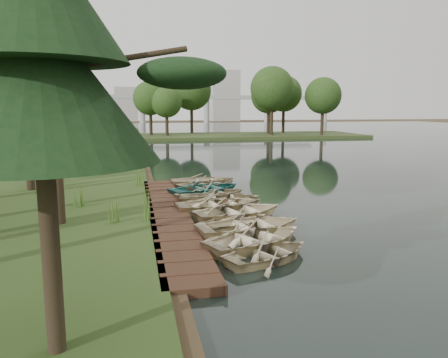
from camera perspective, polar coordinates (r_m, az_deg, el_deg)
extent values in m
plane|color=#3D2F1D|center=(18.54, -2.31, -4.96)|extent=(300.00, 300.00, 0.00)
cube|color=#3A2316|center=(18.32, -7.28, -4.72)|extent=(1.60, 16.00, 0.30)
cube|color=#31401C|center=(68.74, -2.57, 5.61)|extent=(50.00, 14.00, 0.45)
cylinder|color=black|center=(68.88, -22.28, 7.13)|extent=(0.50, 0.50, 4.80)
sphere|color=#264216|center=(68.89, -22.47, 10.12)|extent=(5.60, 5.60, 5.60)
cylinder|color=black|center=(68.00, -16.71, 7.41)|extent=(0.50, 0.50, 4.80)
sphere|color=#264216|center=(68.00, -16.85, 10.44)|extent=(5.60, 5.60, 5.60)
cylinder|color=black|center=(67.76, -11.04, 7.62)|extent=(0.50, 0.50, 4.80)
sphere|color=#264216|center=(67.77, -11.13, 10.66)|extent=(5.60, 5.60, 5.60)
cylinder|color=black|center=(68.18, -5.38, 7.76)|extent=(0.50, 0.50, 4.80)
sphere|color=#264216|center=(68.18, -5.42, 10.78)|extent=(5.60, 5.60, 5.60)
cylinder|color=black|center=(69.24, 0.16, 7.82)|extent=(0.50, 0.50, 4.80)
sphere|color=#264216|center=(69.24, 0.17, 10.80)|extent=(5.60, 5.60, 5.60)
cylinder|color=black|center=(70.91, 5.49, 7.81)|extent=(0.50, 0.50, 4.80)
sphere|color=#264216|center=(70.92, 5.54, 10.72)|extent=(5.60, 5.60, 5.60)
cylinder|color=black|center=(73.15, 10.53, 7.74)|extent=(0.50, 0.50, 4.80)
sphere|color=#264216|center=(73.16, 10.62, 10.56)|extent=(5.60, 5.60, 5.60)
cube|color=#A5A5A0|center=(138.38, -6.47, 10.59)|extent=(90.00, 4.00, 1.20)
cylinder|color=#A5A5A0|center=(138.79, -19.01, 8.50)|extent=(1.80, 1.80, 8.00)
cylinder|color=#A5A5A0|center=(137.77, -10.63, 8.83)|extent=(1.80, 1.80, 8.00)
cylinder|color=#A5A5A0|center=(139.63, -2.30, 8.99)|extent=(1.80, 1.80, 8.00)
cylinder|color=#A5A5A0|center=(144.27, 5.66, 8.96)|extent=(1.80, 1.80, 8.00)
cylinder|color=#A5A5A0|center=(151.42, 12.99, 8.78)|extent=(1.80, 1.80, 8.00)
cube|color=#A5A5A0|center=(161.19, 0.07, 10.80)|extent=(10.00, 8.00, 18.00)
cube|color=#A5A5A0|center=(162.75, -12.63, 9.51)|extent=(8.00, 8.00, 12.00)
imported|color=beige|center=(13.21, 5.89, -9.26)|extent=(3.62, 3.19, 0.62)
imported|color=beige|center=(14.32, 4.33, -7.45)|extent=(4.52, 4.00, 0.78)
imported|color=beige|center=(15.73, 3.46, -5.84)|extent=(4.36, 3.45, 0.81)
imported|color=beige|center=(16.59, 1.49, -5.35)|extent=(3.68, 3.25, 0.63)
imported|color=beige|center=(17.89, 2.05, -3.99)|extent=(4.48, 3.70, 0.80)
imported|color=beige|center=(19.17, -0.51, -3.08)|extent=(4.22, 3.27, 0.81)
imported|color=beige|center=(20.58, -0.63, -2.26)|extent=(4.21, 3.35, 0.78)
imported|color=beige|center=(21.56, -1.61, -1.78)|extent=(4.24, 3.56, 0.75)
imported|color=teal|center=(22.81, -2.34, -1.08)|extent=(4.76, 4.14, 0.82)
imported|color=beige|center=(24.40, -2.04, -0.49)|extent=(4.35, 3.84, 0.75)
imported|color=beige|center=(25.52, -2.72, -0.04)|extent=(3.84, 2.82, 0.77)
imported|color=beige|center=(27.58, -19.53, 0.55)|extent=(3.37, 2.48, 0.68)
cylinder|color=black|center=(16.95, -21.48, 9.45)|extent=(0.42, 0.42, 8.99)
cylinder|color=black|center=(24.77, -24.59, 9.57)|extent=(0.43, 0.43, 9.49)
ellipsoid|color=#264216|center=(25.31, -25.36, 20.34)|extent=(4.45, 4.45, 3.78)
cylinder|color=black|center=(27.83, -23.95, 11.05)|extent=(0.46, 0.46, 11.01)
cylinder|color=black|center=(8.07, -21.74, -7.88)|extent=(0.32, 0.32, 3.91)
cone|color=black|center=(7.75, -22.95, 11.57)|extent=(3.80, 3.80, 2.60)
cone|color=#3F661E|center=(16.85, -14.28, -3.95)|extent=(0.60, 0.60, 0.96)
cone|color=#3F661E|center=(16.93, -10.38, -3.49)|extent=(0.60, 0.60, 1.11)
cone|color=#3F661E|center=(19.97, -18.61, -2.07)|extent=(0.60, 0.60, 0.99)
cone|color=#3F661E|center=(24.79, -10.85, 0.52)|extent=(0.60, 0.60, 1.12)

